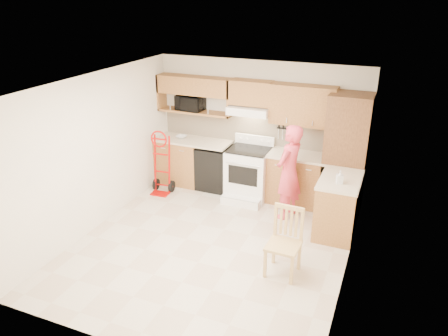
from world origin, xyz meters
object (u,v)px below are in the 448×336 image
Objects in this scene: range at (248,170)px; dining_chair at (283,243)px; person at (289,172)px; hand_truck at (160,165)px; microwave at (190,103)px.

range is 2.39m from dining_chair.
person reaches higher than range.
hand_truck reaches higher than dining_chair.
hand_truck is (-2.48, -0.01, -0.26)m from person.
microwave is at bearing -92.26° from person.
range is (1.31, -0.32, -1.07)m from microwave.
hand_truck is 3.27m from dining_chair.
range is at bearing -8.47° from microwave.
microwave reaches higher than dining_chair.
person is at bearing -3.95° from hand_truck.
person is (2.18, -0.74, -0.81)m from microwave.
microwave reaches higher than range.
range is 1.00× the size of hand_truck.
dining_chair is (0.37, -1.63, -0.34)m from person.
hand_truck is at bearing -106.40° from microwave.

